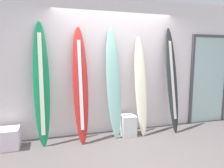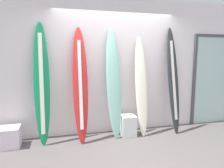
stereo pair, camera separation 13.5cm
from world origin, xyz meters
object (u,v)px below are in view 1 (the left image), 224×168
(surfboard_emerald, at_px, (41,84))
(glass_door, at_px, (209,78))
(surfboard_charcoal, at_px, (172,80))
(surfboard_ivory, at_px, (141,85))
(display_block_center, at_px, (9,139))
(display_block_left, at_px, (128,125))
(surfboard_crimson, at_px, (80,85))
(surfboard_seafoam, at_px, (114,83))

(surfboard_emerald, xyz_separation_m, glass_door, (3.83, 0.21, -0.03))
(surfboard_emerald, xyz_separation_m, surfboard_charcoal, (2.64, -0.06, -0.03))
(surfboard_ivory, distance_m, surfboard_charcoal, 0.72)
(surfboard_emerald, height_order, glass_door, surfboard_emerald)
(surfboard_charcoal, distance_m, display_block_center, 3.35)
(surfboard_charcoal, height_order, display_block_left, surfboard_charcoal)
(surfboard_crimson, xyz_separation_m, display_block_left, (0.95, -0.02, -0.87))
(surfboard_crimson, relative_size, surfboard_seafoam, 1.00)
(surfboard_seafoam, relative_size, surfboard_ivory, 1.07)
(surfboard_emerald, height_order, surfboard_charcoal, surfboard_emerald)
(surfboard_charcoal, xyz_separation_m, display_block_left, (-1.00, -0.03, -0.89))
(display_block_center, bearing_deg, surfboard_emerald, 6.80)
(surfboard_ivory, distance_m, glass_door, 1.92)
(surfboard_emerald, bearing_deg, surfboard_crimson, -5.02)
(display_block_left, bearing_deg, surfboard_seafoam, 166.94)
(surfboard_charcoal, relative_size, glass_door, 1.05)
(display_block_left, bearing_deg, surfboard_emerald, 177.19)
(surfboard_emerald, relative_size, surfboard_seafoam, 1.03)
(surfboard_seafoam, bearing_deg, display_block_left, -13.06)
(surfboard_ivory, xyz_separation_m, glass_door, (1.90, 0.24, 0.08))
(surfboard_emerald, xyz_separation_m, surfboard_seafoam, (1.35, -0.01, -0.03))
(surfboard_ivory, distance_m, display_block_left, 0.86)
(surfboard_ivory, height_order, display_block_center, surfboard_ivory)
(surfboard_ivory, bearing_deg, glass_door, 7.25)
(surfboard_emerald, distance_m, surfboard_crimson, 0.70)
(surfboard_seafoam, xyz_separation_m, display_block_center, (-1.93, -0.05, -0.91))
(surfboard_charcoal, xyz_separation_m, display_block_center, (-3.22, -0.01, -0.91))
(surfboard_crimson, bearing_deg, display_block_left, -1.19)
(surfboard_seafoam, bearing_deg, surfboard_crimson, -175.92)
(display_block_center, bearing_deg, display_block_left, -0.31)
(display_block_left, height_order, glass_door, glass_door)
(surfboard_crimson, bearing_deg, display_block_center, -179.65)
(surfboard_seafoam, height_order, display_block_left, surfboard_seafoam)
(surfboard_emerald, relative_size, surfboard_charcoal, 1.01)
(surfboard_seafoam, xyz_separation_m, display_block_left, (0.29, -0.07, -0.88))
(surfboard_charcoal, xyz_separation_m, glass_door, (1.19, 0.26, -0.01))
(surfboard_ivory, bearing_deg, display_block_left, -171.25)
(surfboard_emerald, height_order, display_block_center, surfboard_emerald)
(surfboard_ivory, relative_size, display_block_left, 4.90)
(display_block_left, relative_size, display_block_center, 1.16)
(surfboard_seafoam, bearing_deg, surfboard_emerald, 179.42)
(surfboard_ivory, xyz_separation_m, display_block_left, (-0.29, -0.04, -0.80))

